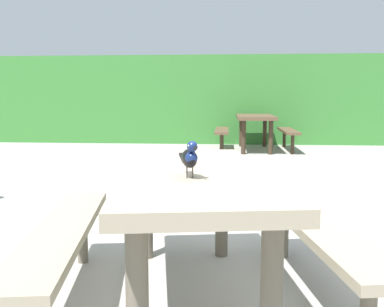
% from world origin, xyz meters
% --- Properties ---
extents(ground_plane, '(60.00, 60.00, 0.00)m').
position_xyz_m(ground_plane, '(0.00, 0.00, 0.00)').
color(ground_plane, '#A3A099').
extents(hedge_wall, '(28.00, 2.28, 2.11)m').
position_xyz_m(hedge_wall, '(0.00, 9.19, 1.06)').
color(hedge_wall, '#387A33').
rests_on(hedge_wall, ground).
extents(picnic_table_foreground, '(1.93, 1.95, 0.74)m').
position_xyz_m(picnic_table_foreground, '(-0.29, -0.28, 0.56)').
color(picnic_table_foreground, gray).
rests_on(picnic_table_foreground, ground).
extents(bird_grackle, '(0.13, 0.28, 0.18)m').
position_xyz_m(bird_grackle, '(-0.28, -0.55, 0.84)').
color(bird_grackle, black).
rests_on(bird_grackle, picnic_table_foreground).
extents(picnic_table_mid_left, '(1.69, 1.80, 0.74)m').
position_xyz_m(picnic_table_mid_left, '(0.45, 6.93, 0.56)').
color(picnic_table_mid_left, brown).
rests_on(picnic_table_mid_left, ground).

